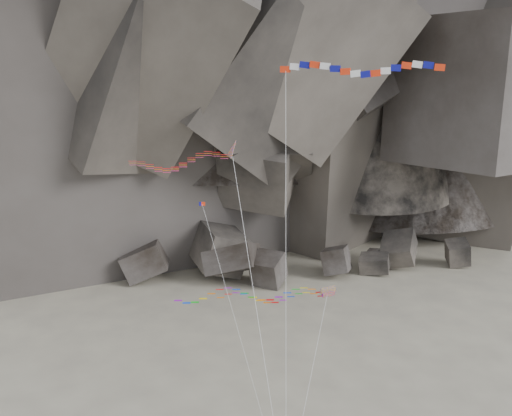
{
  "coord_description": "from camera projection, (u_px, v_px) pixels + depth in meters",
  "views": [
    {
      "loc": [
        -4.4,
        -43.87,
        30.96
      ],
      "look_at": [
        1.93,
        6.0,
        18.53
      ],
      "focal_mm": 40.0,
      "sensor_mm": 36.0,
      "label": 1
    }
  ],
  "objects": [
    {
      "name": "parafoil_kite",
      "position": [
        247.0,
        295.0,
        50.63
      ],
      "size": [
        14.82,
        14.44,
        10.31
      ],
      "rotation": [
        0.0,
        0.0,
        0.13
      ],
      "color": "yellow",
      "rests_on": "ground"
    },
    {
      "name": "pennant_kite",
      "position": [
        222.0,
        275.0,
        44.76
      ],
      "size": [
        5.24,
        12.58,
        18.53
      ],
      "rotation": [
        0.0,
        0.0,
        -0.11
      ],
      "color": "red",
      "rests_on": "ground"
    },
    {
      "name": "headland",
      "position": [
        203.0,
        7.0,
        107.56
      ],
      "size": [
        110.0,
        70.0,
        84.0
      ],
      "primitive_type": null,
      "color": "#595148",
      "rests_on": "ground"
    },
    {
      "name": "delta_kite",
      "position": [
        176.0,
        162.0,
        44.21
      ],
      "size": [
        11.0,
        11.83,
        23.88
      ],
      "rotation": [
        0.0,
        0.0,
        0.06
      ],
      "color": "red",
      "rests_on": "ground"
    },
    {
      "name": "boulder_field",
      "position": [
        263.0,
        263.0,
        86.32
      ],
      "size": [
        54.86,
        13.46,
        8.93
      ],
      "color": "#47423F",
      "rests_on": "ground"
    },
    {
      "name": "banner_kite",
      "position": [
        359.0,
        70.0,
        42.25
      ],
      "size": [
        12.5,
        11.9,
        29.73
      ],
      "rotation": [
        0.0,
        0.0,
        -0.4
      ],
      "color": "red",
      "rests_on": "ground"
    }
  ]
}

